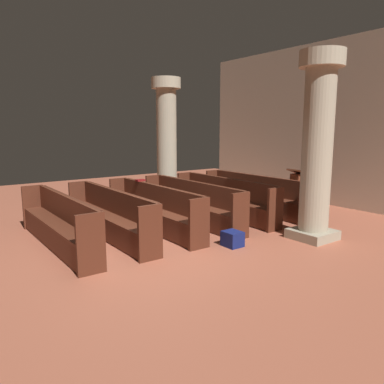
# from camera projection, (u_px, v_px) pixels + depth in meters

# --- Properties ---
(ground_plane) EXTENTS (19.20, 19.20, 0.00)m
(ground_plane) POSITION_uv_depth(u_px,v_px,m) (147.00, 246.00, 6.92)
(ground_plane) COLOR #AD5B42
(back_wall) EXTENTS (10.00, 0.16, 4.50)m
(back_wall) POSITION_uv_depth(u_px,v_px,m) (343.00, 124.00, 10.09)
(back_wall) COLOR beige
(back_wall) RESTS_ON ground
(pew_row_0) EXTENTS (3.34, 0.46, 0.93)m
(pew_row_0) POSITION_uv_depth(u_px,v_px,m) (253.00, 193.00, 9.71)
(pew_row_0) COLOR #562819
(pew_row_0) RESTS_ON ground
(pew_row_1) EXTENTS (3.34, 0.46, 0.93)m
(pew_row_1) POSITION_uv_depth(u_px,v_px,m) (224.00, 197.00, 9.12)
(pew_row_1) COLOR #562819
(pew_row_1) RESTS_ON ground
(pew_row_2) EXTENTS (3.34, 0.47, 0.93)m
(pew_row_2) POSITION_uv_depth(u_px,v_px,m) (191.00, 201.00, 8.54)
(pew_row_2) COLOR #562819
(pew_row_2) RESTS_ON ground
(pew_row_3) EXTENTS (3.34, 0.46, 0.93)m
(pew_row_3) POSITION_uv_depth(u_px,v_px,m) (153.00, 207.00, 7.96)
(pew_row_3) COLOR #562819
(pew_row_3) RESTS_ON ground
(pew_row_4) EXTENTS (3.34, 0.46, 0.93)m
(pew_row_4) POSITION_uv_depth(u_px,v_px,m) (110.00, 213.00, 7.38)
(pew_row_4) COLOR #562819
(pew_row_4) RESTS_ON ground
(pew_row_5) EXTENTS (3.34, 0.47, 0.93)m
(pew_row_5) POSITION_uv_depth(u_px,v_px,m) (58.00, 220.00, 6.79)
(pew_row_5) COLOR #562819
(pew_row_5) RESTS_ON ground
(pillar_aisle_side) EXTENTS (0.82, 0.82, 3.53)m
(pillar_aisle_side) POSITION_uv_depth(u_px,v_px,m) (317.00, 144.00, 7.05)
(pillar_aisle_side) COLOR #9F967E
(pillar_aisle_side) RESTS_ON ground
(pillar_far_side) EXTENTS (0.82, 0.82, 3.53)m
(pillar_far_side) POSITION_uv_depth(u_px,v_px,m) (167.00, 139.00, 10.73)
(pillar_far_side) COLOR #9F967E
(pillar_far_side) RESTS_ON ground
(lectern) EXTENTS (0.48, 0.45, 1.08)m
(lectern) POSITION_uv_depth(u_px,v_px,m) (297.00, 192.00, 9.96)
(lectern) COLOR #562B1A
(lectern) RESTS_ON ground
(hymn_book) EXTENTS (0.15, 0.21, 0.04)m
(hymn_book) POSITION_uv_depth(u_px,v_px,m) (140.00, 180.00, 8.70)
(hymn_book) COLOR maroon
(hymn_book) RESTS_ON pew_row_3
(kneeler_box_navy) EXTENTS (0.34, 0.30, 0.28)m
(kneeler_box_navy) POSITION_uv_depth(u_px,v_px,m) (232.00, 239.00, 6.86)
(kneeler_box_navy) COLOR navy
(kneeler_box_navy) RESTS_ON ground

